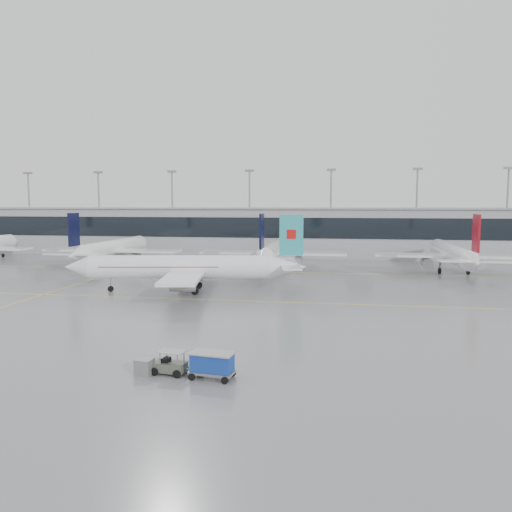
% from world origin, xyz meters
% --- Properties ---
extents(ground, '(320.00, 320.00, 0.00)m').
position_xyz_m(ground, '(0.00, 0.00, 0.00)').
color(ground, gray).
rests_on(ground, ground).
extents(taxi_line_main, '(120.00, 0.25, 0.01)m').
position_xyz_m(taxi_line_main, '(0.00, 0.00, 0.01)').
color(taxi_line_main, yellow).
rests_on(taxi_line_main, ground).
extents(taxi_line_north, '(120.00, 0.25, 0.01)m').
position_xyz_m(taxi_line_north, '(0.00, 30.00, 0.01)').
color(taxi_line_north, yellow).
rests_on(taxi_line_north, ground).
extents(taxi_line_cross, '(0.25, 60.00, 0.01)m').
position_xyz_m(taxi_line_cross, '(-30.00, 15.00, 0.01)').
color(taxi_line_cross, yellow).
rests_on(taxi_line_cross, ground).
extents(terminal, '(180.00, 15.00, 12.00)m').
position_xyz_m(terminal, '(0.00, 62.00, 6.00)').
color(terminal, '#96979A').
rests_on(terminal, ground).
extents(terminal_glass, '(180.00, 0.20, 5.00)m').
position_xyz_m(terminal_glass, '(0.00, 54.45, 7.50)').
color(terminal_glass, black).
rests_on(terminal_glass, ground).
extents(terminal_roof, '(182.00, 16.00, 0.40)m').
position_xyz_m(terminal_roof, '(0.00, 62.00, 12.20)').
color(terminal_roof, gray).
rests_on(terminal_roof, ground).
extents(light_masts, '(156.40, 1.00, 22.60)m').
position_xyz_m(light_masts, '(0.00, 68.00, 13.34)').
color(light_masts, gray).
rests_on(light_masts, ground).
extents(air_canada_jet, '(37.07, 30.09, 11.73)m').
position_xyz_m(air_canada_jet, '(-9.38, 5.79, 3.73)').
color(air_canada_jet, white).
rests_on(air_canada_jet, ground).
extents(parked_jet_b, '(29.64, 36.96, 11.72)m').
position_xyz_m(parked_jet_b, '(-35.00, 33.69, 3.71)').
color(parked_jet_b, white).
rests_on(parked_jet_b, ground).
extents(parked_jet_c, '(29.64, 36.96, 11.72)m').
position_xyz_m(parked_jet_c, '(-0.00, 33.69, 3.71)').
color(parked_jet_c, white).
rests_on(parked_jet_c, ground).
extents(parked_jet_d, '(29.64, 36.96, 11.72)m').
position_xyz_m(parked_jet_d, '(35.00, 33.69, 3.71)').
color(parked_jet_d, white).
rests_on(parked_jet_d, ground).
extents(baggage_tug, '(3.93, 1.92, 1.87)m').
position_xyz_m(baggage_tug, '(0.03, -30.20, 0.66)').
color(baggage_tug, '#474B3F').
rests_on(baggage_tug, ground).
extents(baggage_cart, '(3.56, 2.28, 2.07)m').
position_xyz_m(baggage_cart, '(3.60, -30.66, 1.21)').
color(baggage_cart, gray).
rests_on(baggage_cart, ground).
extents(gse_unit, '(1.39, 1.31, 1.27)m').
position_xyz_m(gse_unit, '(-1.87, -30.70, 0.64)').
color(gse_unit, slate).
rests_on(gse_unit, ground).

